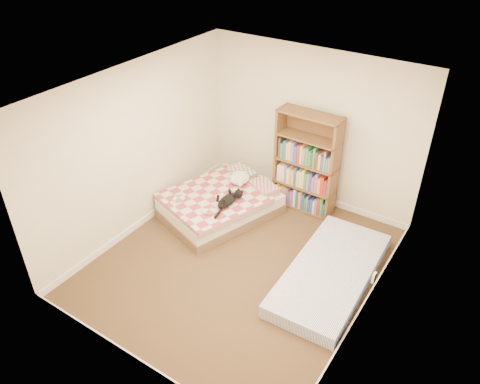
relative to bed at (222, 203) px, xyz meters
The scene contains 6 objects.
room 1.54m from the bed, 42.60° to the right, with size 3.51×4.01×2.51m.
bed is the anchor object (origin of this frame).
bookshelf 1.39m from the bed, 42.92° to the left, with size 0.99×0.35×1.64m.
floor_mattress 2.09m from the bed, 11.56° to the right, with size 0.97×2.15×0.19m, color #6775AD.
black_cat 0.42m from the bed, 34.82° to the right, with size 0.29×0.71×0.16m.
white_dog 0.48m from the bed, 78.08° to the left, with size 0.36×0.38×0.17m.
Camera 1 is at (2.69, -4.08, 4.38)m, focal length 35.00 mm.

